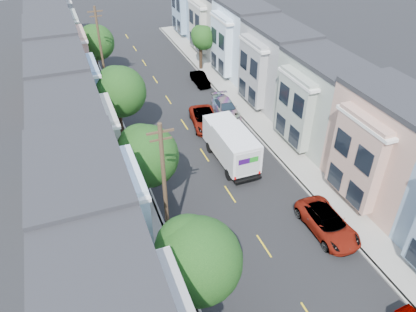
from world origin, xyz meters
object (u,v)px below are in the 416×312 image
(utility_pole_near, at_px, (165,193))
(parked_left_c, at_px, (190,240))
(fedex_truck, at_px, (231,144))
(parked_right_d, at_px, (200,79))
(tree_c, at_px, (146,157))
(parked_right_c, at_px, (226,108))
(parked_left_d, at_px, (153,161))
(parked_right_b, at_px, (328,224))
(tree_e, at_px, (96,43))
(tree_b, at_px, (196,261))
(tree_d, at_px, (120,92))
(lead_sedan, at_px, (205,119))
(tree_far_r, at_px, (203,38))
(utility_pole_far, at_px, (101,52))

(utility_pole_near, distance_m, parked_left_c, 4.65)
(fedex_truck, height_order, parked_right_d, fedex_truck)
(tree_c, relative_size, parked_right_c, 1.35)
(parked_left_d, distance_m, parked_right_d, 17.87)
(utility_pole_near, xyz_separation_m, parked_right_b, (11.20, -2.32, -4.38))
(tree_c, relative_size, tree_e, 1.01)
(tree_b, distance_m, tree_d, 20.95)
(parked_right_c, bearing_deg, parked_right_b, -85.46)
(tree_d, bearing_deg, parked_right_d, 40.64)
(tree_c, xyz_separation_m, parked_right_c, (11.20, 11.30, -3.71))
(tree_d, distance_m, lead_sedan, 9.30)
(tree_e, bearing_deg, lead_sedan, -62.81)
(tree_far_r, distance_m, fedex_truck, 21.65)
(tree_c, height_order, fedex_truck, tree_c)
(utility_pole_near, bearing_deg, tree_far_r, 65.65)
(tree_d, height_order, fedex_truck, tree_d)
(utility_pole_near, height_order, parked_right_b, utility_pole_near)
(parked_left_c, bearing_deg, tree_d, 90.50)
(tree_c, relative_size, parked_left_c, 1.52)
(tree_b, relative_size, lead_sedan, 1.36)
(tree_e, bearing_deg, tree_d, -90.00)
(tree_far_r, bearing_deg, parked_right_c, -99.01)
(tree_d, distance_m, parked_right_b, 21.21)
(tree_e, height_order, tree_far_r, tree_e)
(tree_d, relative_size, parked_left_d, 1.72)
(tree_c, bearing_deg, parked_left_d, 72.85)
(parked_left_d, relative_size, parked_right_c, 0.87)
(tree_b, xyz_separation_m, tree_e, (-0.00, 36.74, -0.53))
(lead_sedan, bearing_deg, parked_right_d, 81.40)
(tree_c, distance_m, parked_right_c, 16.34)
(tree_b, xyz_separation_m, lead_sedan, (8.19, 20.80, -4.38))
(tree_e, height_order, parked_right_c, tree_e)
(tree_b, height_order, tree_d, tree_d)
(tree_far_r, bearing_deg, utility_pole_far, -166.57)
(tree_e, relative_size, parked_left_d, 1.54)
(tree_b, relative_size, tree_far_r, 1.30)
(lead_sedan, bearing_deg, parked_left_c, -105.40)
(tree_b, distance_m, lead_sedan, 22.78)
(lead_sedan, bearing_deg, fedex_truck, -81.80)
(tree_e, distance_m, utility_pole_far, 4.97)
(tree_d, height_order, parked_left_d, tree_d)
(parked_left_d, xyz_separation_m, parked_right_b, (9.80, -12.14, 0.06))
(parked_left_d, relative_size, parked_right_b, 0.79)
(tree_far_r, relative_size, parked_right_d, 1.44)
(fedex_truck, height_order, lead_sedan, fedex_truck)
(tree_c, relative_size, tree_d, 0.91)
(tree_d, bearing_deg, parked_right_c, 7.29)
(tree_e, relative_size, tree_far_r, 1.18)
(tree_far_r, height_order, utility_pole_far, utility_pole_far)
(fedex_truck, bearing_deg, parked_left_d, 166.18)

